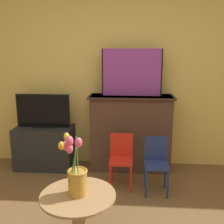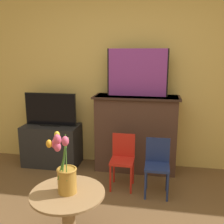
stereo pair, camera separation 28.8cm
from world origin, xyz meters
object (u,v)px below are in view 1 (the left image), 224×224
(painting, at_px, (132,72))
(vase_tulips, at_px, (76,174))
(chair_red, at_px, (121,156))
(tv_monitor, at_px, (43,111))
(chair_blue, at_px, (156,161))

(painting, xyz_separation_m, vase_tulips, (-0.43, -1.65, -0.68))
(chair_red, bearing_deg, vase_tulips, -105.72)
(painting, distance_m, vase_tulips, 1.83)
(tv_monitor, bearing_deg, painting, 2.36)
(tv_monitor, xyz_separation_m, vase_tulips, (0.80, -1.60, -0.14))
(painting, bearing_deg, tv_monitor, -177.64)
(vase_tulips, bearing_deg, tv_monitor, 116.61)
(chair_red, bearing_deg, chair_blue, -12.60)
(tv_monitor, distance_m, vase_tulips, 1.79)
(painting, height_order, chair_red, painting)
(painting, relative_size, tv_monitor, 1.07)
(tv_monitor, height_order, vase_tulips, tv_monitor)
(tv_monitor, relative_size, vase_tulips, 1.44)
(chair_red, relative_size, vase_tulips, 1.25)
(chair_blue, relative_size, vase_tulips, 1.25)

